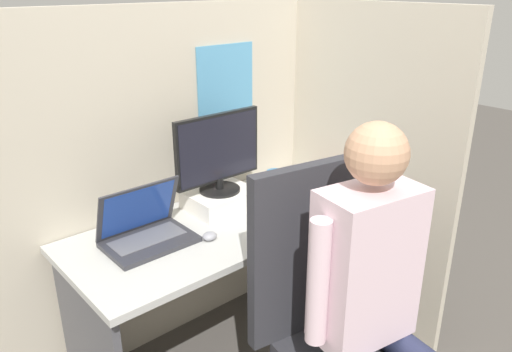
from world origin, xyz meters
TOP-DOWN VIEW (x-y plane):
  - cubicle_panel_back at (0.00, 0.65)m, footprint 1.94×0.05m
  - cubicle_panel_right at (0.74, 0.25)m, footprint 0.04×1.25m
  - desk at (0.00, 0.31)m, footprint 1.44×0.62m
  - paper_box at (0.06, 0.44)m, footprint 0.30×0.24m
  - monitor at (0.06, 0.45)m, footprint 0.45×0.19m
  - laptop at (-0.37, 0.37)m, footprint 0.35×0.24m
  - mouse at (-0.17, 0.22)m, footprint 0.06×0.05m
  - stapler at (0.62, 0.32)m, footprint 0.04×0.14m
  - carrot_toy at (0.27, 0.10)m, footprint 0.04×0.13m
  - office_chair at (-0.02, -0.32)m, footprint 0.55×0.60m
  - person at (0.01, -0.48)m, footprint 0.47×0.44m
  - coffee_mug at (0.40, 0.43)m, footprint 0.09×0.09m

SIDE VIEW (x-z plane):
  - desk at x=0.00m, z-range 0.18..0.90m
  - office_chair at x=-0.02m, z-range -0.01..1.12m
  - mouse at x=-0.17m, z-range 0.72..0.75m
  - carrot_toy at x=0.27m, z-range 0.72..0.77m
  - stapler at x=0.62m, z-range 0.72..0.77m
  - paper_box at x=0.06m, z-range 0.72..0.80m
  - coffee_mug at x=0.40m, z-range 0.72..0.82m
  - person at x=0.01m, z-range 0.10..1.43m
  - laptop at x=-0.37m, z-range 0.65..0.89m
  - cubicle_panel_right at x=0.74m, z-range 0.00..1.63m
  - cubicle_panel_back at x=0.00m, z-range 0.00..1.64m
  - monitor at x=0.06m, z-range 0.81..1.18m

